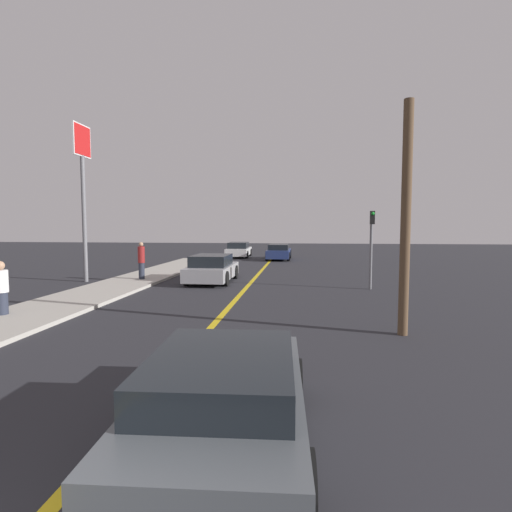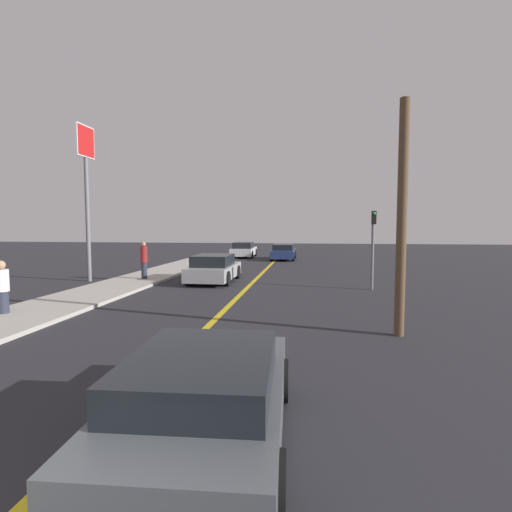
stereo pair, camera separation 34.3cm
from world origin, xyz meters
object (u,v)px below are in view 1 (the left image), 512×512
(car_far_distant, at_px, (279,252))
(traffic_light, at_px, (371,241))
(car_near_right_lane, at_px, (225,398))
(pedestrian_far_standing, at_px, (141,260))
(roadside_sign, at_px, (83,170))
(utility_pole, at_px, (406,219))
(car_parked_left_lot, at_px, (239,250))
(car_ahead_center, at_px, (212,269))
(pedestrian_mid_group, at_px, (1,288))

(car_far_distant, bearing_deg, traffic_light, -71.39)
(car_near_right_lane, xyz_separation_m, pedestrian_far_standing, (-6.77, 13.81, 0.43))
(roadside_sign, distance_m, utility_pole, 15.34)
(car_near_right_lane, xyz_separation_m, car_parked_left_lot, (-4.46, 29.41, 0.02))
(car_far_distant, bearing_deg, car_ahead_center, -100.05)
(traffic_light, distance_m, roadside_sign, 13.68)
(pedestrian_mid_group, bearing_deg, pedestrian_far_standing, 82.97)
(car_parked_left_lot, distance_m, utility_pole, 25.36)
(car_far_distant, distance_m, car_parked_left_lot, 4.29)
(car_parked_left_lot, bearing_deg, utility_pole, -73.39)
(car_far_distant, relative_size, car_parked_left_lot, 0.93)
(car_parked_left_lot, xyz_separation_m, traffic_light, (8.31, -16.86, 1.46))
(pedestrian_far_standing, height_order, roadside_sign, roadside_sign)
(car_near_right_lane, relative_size, traffic_light, 1.25)
(car_ahead_center, relative_size, pedestrian_far_standing, 2.35)
(car_ahead_center, bearing_deg, pedestrian_mid_group, -118.54)
(traffic_light, bearing_deg, car_parked_left_lot, 116.24)
(car_near_right_lane, bearing_deg, utility_pole, 54.89)
(car_near_right_lane, relative_size, car_parked_left_lot, 0.91)
(car_near_right_lane, height_order, traffic_light, traffic_light)
(pedestrian_mid_group, xyz_separation_m, traffic_light, (11.60, 6.66, 1.19))
(car_near_right_lane, distance_m, pedestrian_mid_group, 9.74)
(car_ahead_center, relative_size, car_far_distant, 0.98)
(utility_pole, bearing_deg, roadside_sign, 148.10)
(pedestrian_mid_group, bearing_deg, utility_pole, -2.44)
(car_far_distant, bearing_deg, pedestrian_mid_group, -107.32)
(roadside_sign, bearing_deg, pedestrian_mid_group, -77.54)
(car_ahead_center, xyz_separation_m, utility_pole, (6.77, -8.60, 2.22))
(car_near_right_lane, distance_m, utility_pole, 6.80)
(car_ahead_center, xyz_separation_m, pedestrian_mid_group, (-4.41, -8.12, 0.25))
(car_ahead_center, height_order, car_parked_left_lot, car_ahead_center)
(car_ahead_center, distance_m, roadside_sign, 7.71)
(car_near_right_lane, distance_m, car_far_distant, 27.11)
(car_far_distant, distance_m, pedestrian_mid_group, 22.30)
(car_near_right_lane, relative_size, pedestrian_mid_group, 2.65)
(car_near_right_lane, distance_m, car_parked_left_lot, 29.75)
(traffic_light, bearing_deg, car_far_distant, 107.93)
(car_near_right_lane, bearing_deg, car_parked_left_lot, 95.94)
(car_far_distant, relative_size, pedestrian_far_standing, 2.38)
(car_near_right_lane, height_order, pedestrian_mid_group, pedestrian_mid_group)
(pedestrian_mid_group, relative_size, utility_pole, 0.27)
(car_far_distant, relative_size, utility_pole, 0.75)
(car_near_right_lane, distance_m, pedestrian_far_standing, 15.38)
(pedestrian_far_standing, xyz_separation_m, utility_pole, (10.21, -8.39, 1.83))
(pedestrian_mid_group, height_order, roadside_sign, roadside_sign)
(pedestrian_mid_group, height_order, traffic_light, traffic_light)
(car_parked_left_lot, height_order, utility_pole, utility_pole)
(car_parked_left_lot, distance_m, pedestrian_mid_group, 23.75)
(car_ahead_center, height_order, car_far_distant, car_ahead_center)
(car_far_distant, bearing_deg, car_parked_left_lot, 147.97)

